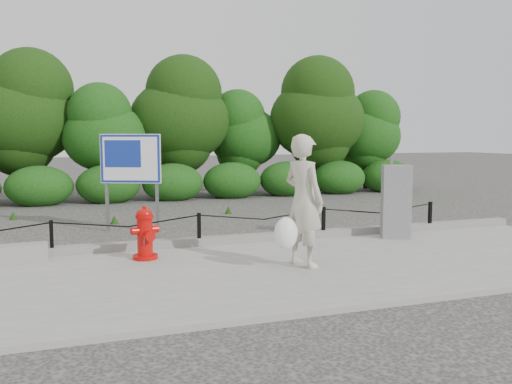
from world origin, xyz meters
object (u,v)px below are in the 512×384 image
at_px(fire_hydrant, 145,234).
at_px(pedestrian, 302,203).
at_px(concrete_block, 18,253).
at_px(advertising_sign, 130,163).
at_px(utility_cabinet, 396,202).

bearing_deg(fire_hydrant, pedestrian, -43.91).
bearing_deg(concrete_block, advertising_sign, 51.93).
relative_size(pedestrian, concrete_block, 2.29).
xyz_separation_m(fire_hydrant, advertising_sign, (0.14, 3.08, 0.99)).
bearing_deg(advertising_sign, fire_hydrant, -68.65).
bearing_deg(pedestrian, utility_cabinet, -82.08).
height_order(pedestrian, advertising_sign, advertising_sign).
bearing_deg(pedestrian, concrete_block, 46.19).
distance_m(fire_hydrant, concrete_block, 2.00).
bearing_deg(fire_hydrant, advertising_sign, 73.57).
relative_size(fire_hydrant, pedestrian, 0.43).
height_order(pedestrian, concrete_block, pedestrian).
xyz_separation_m(pedestrian, concrete_block, (-4.13, 1.72, -0.84)).
xyz_separation_m(pedestrian, utility_cabinet, (2.66, 1.48, -0.26)).
bearing_deg(advertising_sign, utility_cabinet, -7.39).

